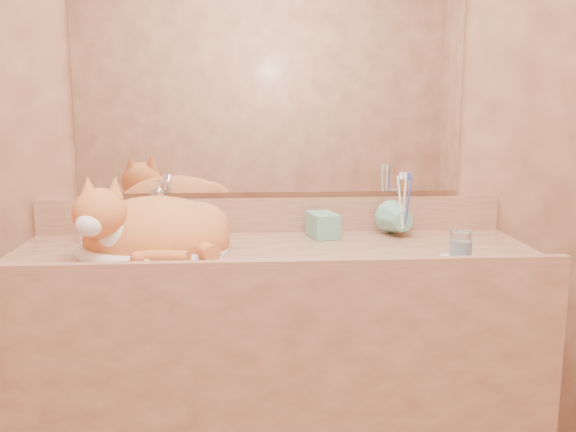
{
  "coord_description": "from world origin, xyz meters",
  "views": [
    {
      "loc": [
        -0.09,
        -1.2,
        1.3
      ],
      "look_at": [
        0.04,
        0.7,
        0.96
      ],
      "focal_mm": 40.0,
      "sensor_mm": 36.0,
      "label": 1
    }
  ],
  "objects": [
    {
      "name": "cat",
      "position": [
        -0.38,
        0.69,
        0.93
      ],
      "size": [
        0.49,
        0.42,
        0.24
      ],
      "primitive_type": null,
      "rotation": [
        0.0,
        0.0,
        -0.12
      ],
      "color": "#C1602C",
      "rests_on": "sink_basin"
    },
    {
      "name": "vanity_counter",
      "position": [
        0.0,
        0.72,
        0.42
      ],
      "size": [
        1.6,
        0.55,
        0.85
      ],
      "primitive_type": null,
      "color": "brown",
      "rests_on": "floor"
    },
    {
      "name": "wall_front",
      "position": [
        0.0,
        -1.0,
        1.25
      ],
      "size": [
        2.4,
        0.02,
        2.5
      ],
      "primitive_type": "cube",
      "color": "#905B41",
      "rests_on": "ground"
    },
    {
      "name": "mirror",
      "position": [
        0.0,
        0.99,
        1.39
      ],
      "size": [
        1.3,
        0.02,
        0.8
      ],
      "primitive_type": "cube",
      "color": "white",
      "rests_on": "wall_back"
    },
    {
      "name": "wall_back",
      "position": [
        0.0,
        1.0,
        1.25
      ],
      "size": [
        2.4,
        0.02,
        2.5
      ],
      "primitive_type": "cube",
      "color": "#905B41",
      "rests_on": "ground"
    },
    {
      "name": "sink_basin",
      "position": [
        -0.37,
        0.7,
        0.92
      ],
      "size": [
        0.47,
        0.4,
        0.14
      ],
      "primitive_type": null,
      "rotation": [
        0.0,
        0.0,
        0.06
      ],
      "color": "white",
      "rests_on": "vanity_counter"
    },
    {
      "name": "water_glass",
      "position": [
        0.52,
        0.54,
        0.9
      ],
      "size": [
        0.06,
        0.06,
        0.08
      ],
      "primitive_type": "cylinder",
      "color": "silver",
      "rests_on": "saucer"
    },
    {
      "name": "toothbrush_cup",
      "position": [
        0.43,
        0.83,
        0.9
      ],
      "size": [
        0.14,
        0.14,
        0.11
      ],
      "primitive_type": "imported",
      "rotation": [
        0.0,
        0.0,
        0.2
      ],
      "color": "#6CAD96",
      "rests_on": "vanity_counter"
    },
    {
      "name": "lotion_bottle",
      "position": [
        -0.6,
        0.85,
        0.91
      ],
      "size": [
        0.05,
        0.05,
        0.11
      ],
      "primitive_type": "cylinder",
      "color": "white",
      "rests_on": "vanity_counter"
    },
    {
      "name": "toothbrushes",
      "position": [
        0.43,
        0.83,
        0.98
      ],
      "size": [
        0.04,
        0.04,
        0.23
      ],
      "primitive_type": null,
      "color": "white",
      "rests_on": "toothbrush_cup"
    },
    {
      "name": "faucet",
      "position": [
        -0.37,
        0.88,
        0.94
      ],
      "size": [
        0.07,
        0.14,
        0.18
      ],
      "primitive_type": null,
      "rotation": [
        0.0,
        0.0,
        0.17
      ],
      "color": "white",
      "rests_on": "vanity_counter"
    },
    {
      "name": "soap_dispenser",
      "position": [
        0.18,
        0.82,
        0.94
      ],
      "size": [
        0.1,
        0.1,
        0.18
      ],
      "primitive_type": "imported",
      "rotation": [
        0.0,
        0.0,
        0.23
      ],
      "color": "#6CAD96",
      "rests_on": "vanity_counter"
    },
    {
      "name": "saucer",
      "position": [
        0.52,
        0.54,
        0.85
      ],
      "size": [
        0.12,
        0.12,
        0.01
      ],
      "primitive_type": "cylinder",
      "color": "white",
      "rests_on": "vanity_counter"
    }
  ]
}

